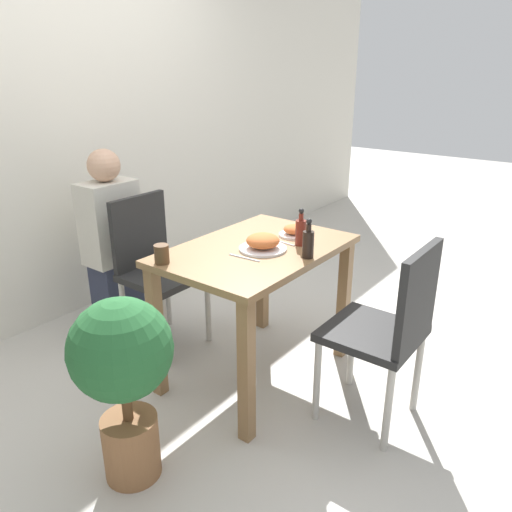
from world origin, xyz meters
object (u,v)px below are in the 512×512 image
object	(u,v)px
potted_plant_left	(123,368)
person_figure	(112,242)
sauce_bottle	(308,243)
food_plate	(263,243)
chair_far	(154,262)
drink_cup	(162,254)
condiment_bottle	(301,231)
side_plate	(294,231)
chair_near	(389,325)

from	to	relation	value
potted_plant_left	person_figure	size ratio (longest dim) A/B	0.70
sauce_bottle	potted_plant_left	distance (m)	1.03
food_plate	sauce_bottle	bearing A→B (deg)	-79.73
sauce_bottle	chair_far	bearing A→B (deg)	96.37
drink_cup	condiment_bottle	bearing A→B (deg)	-32.23
condiment_bottle	side_plate	bearing A→B (deg)	45.02
drink_cup	chair_near	bearing A→B (deg)	-62.98
condiment_bottle	person_figure	world-z (taller)	person_figure
chair_near	side_plate	bearing A→B (deg)	-109.09
condiment_bottle	person_figure	xyz separation A→B (m)	(-0.25, 1.26, -0.25)
chair_near	potted_plant_left	world-z (taller)	chair_near
food_plate	sauce_bottle	xyz separation A→B (m)	(0.04, -0.24, 0.04)
chair_near	chair_far	bearing A→B (deg)	-85.30
sauce_bottle	person_figure	distance (m)	1.41
food_plate	condiment_bottle	xyz separation A→B (m)	(0.18, -0.11, 0.04)
food_plate	side_plate	world-z (taller)	food_plate
chair_near	sauce_bottle	distance (m)	0.54
chair_near	potted_plant_left	distance (m)	1.18
side_plate	condiment_bottle	distance (m)	0.16
chair_far	condiment_bottle	xyz separation A→B (m)	(0.24, -0.88, 0.31)
side_plate	potted_plant_left	bearing A→B (deg)	179.12
drink_cup	condiment_bottle	xyz separation A→B (m)	(0.61, -0.39, 0.03)
person_figure	condiment_bottle	bearing A→B (deg)	-78.59
chair_near	drink_cup	bearing A→B (deg)	-62.98
food_plate	drink_cup	bearing A→B (deg)	148.05
side_plate	condiment_bottle	xyz separation A→B (m)	(-0.11, -0.11, 0.05)
food_plate	person_figure	xyz separation A→B (m)	(-0.08, 1.14, -0.21)
drink_cup	side_plate	bearing A→B (deg)	-21.02
sauce_bottle	condiment_bottle	distance (m)	0.18
potted_plant_left	drink_cup	bearing A→B (deg)	28.86
drink_cup	person_figure	bearing A→B (deg)	67.60
food_plate	condiment_bottle	size ratio (longest dim) A/B	1.23
food_plate	sauce_bottle	size ratio (longest dim) A/B	1.23
condiment_bottle	drink_cup	bearing A→B (deg)	147.77
food_plate	person_figure	bearing A→B (deg)	93.90
chair_near	person_figure	xyz separation A→B (m)	(-0.13, 1.82, 0.05)
chair_near	food_plate	world-z (taller)	chair_near
chair_far	condiment_bottle	distance (m)	0.96
condiment_bottle	chair_near	bearing A→B (deg)	-102.45
sauce_bottle	person_figure	size ratio (longest dim) A/B	0.17
condiment_bottle	person_figure	distance (m)	1.31
food_plate	potted_plant_left	distance (m)	0.95
sauce_bottle	drink_cup	bearing A→B (deg)	133.13
person_figure	chair_far	bearing A→B (deg)	-88.59
chair_far	food_plate	bearing A→B (deg)	-84.87
side_plate	potted_plant_left	world-z (taller)	side_plate
drink_cup	condiment_bottle	size ratio (longest dim) A/B	0.46
chair_near	potted_plant_left	bearing A→B (deg)	-36.04
chair_near	potted_plant_left	size ratio (longest dim) A/B	1.13
potted_plant_left	condiment_bottle	bearing A→B (deg)	-6.71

